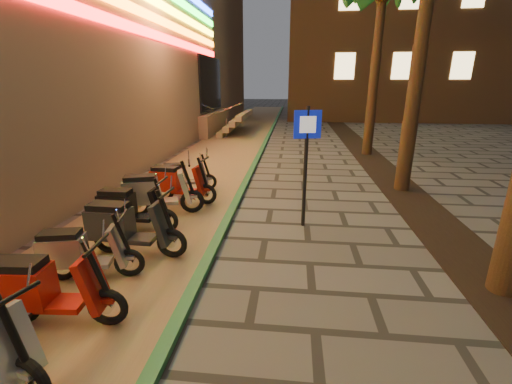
# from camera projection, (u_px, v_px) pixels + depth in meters

# --- Properties ---
(ground) EXTENTS (120.00, 120.00, 0.00)m
(ground) POSITION_uv_depth(u_px,v_px,m) (238.00, 381.00, 3.52)
(ground) COLOR #474442
(ground) RESTS_ON ground
(parking_strip) EXTENTS (3.40, 60.00, 0.01)m
(parking_strip) POSITION_uv_depth(u_px,v_px,m) (212.00, 161.00, 13.25)
(parking_strip) COLOR #8C7251
(parking_strip) RESTS_ON ground
(green_curb) EXTENTS (0.18, 60.00, 0.10)m
(green_curb) POSITION_uv_depth(u_px,v_px,m) (256.00, 161.00, 13.06)
(green_curb) COLOR #27693A
(green_curb) RESTS_ON ground
(planting_strip) EXTENTS (1.20, 40.00, 0.02)m
(planting_strip) POSITION_uv_depth(u_px,v_px,m) (427.00, 215.00, 7.88)
(planting_strip) COLOR black
(planting_strip) RESTS_ON ground
(pedestrian_sign) EXTENTS (0.54, 0.16, 2.49)m
(pedestrian_sign) POSITION_uv_depth(u_px,v_px,m) (306.00, 151.00, 6.84)
(pedestrian_sign) COLOR black
(pedestrian_sign) RESTS_ON ground
(scooter_5) EXTENTS (1.66, 0.58, 1.17)m
(scooter_5) POSITION_uv_depth(u_px,v_px,m) (42.00, 289.00, 4.21)
(scooter_5) COLOR black
(scooter_5) RESTS_ON ground
(scooter_6) EXTENTS (1.51, 0.70, 1.07)m
(scooter_6) POSITION_uv_depth(u_px,v_px,m) (79.00, 252.00, 5.21)
(scooter_6) COLOR black
(scooter_6) RESTS_ON ground
(scooter_7) EXTENTS (1.75, 0.61, 1.24)m
(scooter_7) POSITION_uv_depth(u_px,v_px,m) (125.00, 226.00, 5.95)
(scooter_7) COLOR black
(scooter_7) RESTS_ON ground
(scooter_8) EXTENTS (1.61, 0.57, 1.14)m
(scooter_8) POSITION_uv_depth(u_px,v_px,m) (129.00, 208.00, 6.94)
(scooter_8) COLOR black
(scooter_8) RESTS_ON ground
(scooter_9) EXTENTS (1.77, 0.95, 1.26)m
(scooter_9) POSITION_uv_depth(u_px,v_px,m) (154.00, 193.00, 7.72)
(scooter_9) COLOR black
(scooter_9) RESTS_ON ground
(scooter_10) EXTENTS (1.70, 0.63, 1.19)m
(scooter_10) POSITION_uv_depth(u_px,v_px,m) (176.00, 182.00, 8.61)
(scooter_10) COLOR black
(scooter_10) RESTS_ON ground
(scooter_11) EXTENTS (1.47, 0.76, 1.04)m
(scooter_11) POSITION_uv_depth(u_px,v_px,m) (183.00, 176.00, 9.49)
(scooter_11) COLOR black
(scooter_11) RESTS_ON ground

